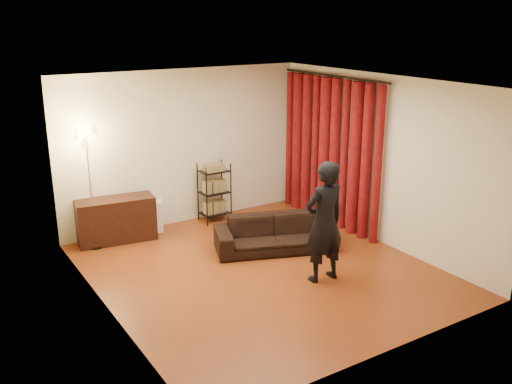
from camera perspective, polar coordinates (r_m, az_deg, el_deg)
floor at (r=8.38m, az=0.52°, el=-7.83°), size 5.00×5.00×0.00m
ceiling at (r=7.63m, az=0.58°, el=10.85°), size 5.00×5.00×0.00m
wall_back at (r=10.02m, az=-7.23°, el=4.45°), size 5.00×0.00×5.00m
wall_front at (r=6.06m, az=13.48°, el=-4.57°), size 5.00×0.00×5.00m
wall_left at (r=7.00m, az=-15.15°, el=-1.72°), size 0.00×5.00×5.00m
wall_right at (r=9.27m, az=12.35°, el=3.12°), size 0.00×5.00×5.00m
curtain_rod at (r=9.81m, az=7.73°, el=11.44°), size 0.04×2.65×0.04m
curtain at (r=10.02m, az=7.34°, el=3.99°), size 0.22×2.65×2.55m
sofa at (r=8.97m, az=1.93°, el=-4.19°), size 2.00×1.34×0.54m
person at (r=7.83m, az=6.84°, el=-2.99°), size 0.63×0.42×1.72m
media_cabinet at (r=9.57m, az=-13.82°, el=-2.72°), size 1.30×0.63×0.73m
storage_boxes at (r=9.89m, az=-10.25°, el=-2.42°), size 0.39×0.35×0.53m
wire_shelf at (r=10.17m, az=-4.18°, el=-0.03°), size 0.53×0.41×1.07m
floor_lamp at (r=9.22m, az=-16.24°, el=0.32°), size 0.39×0.39×1.95m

